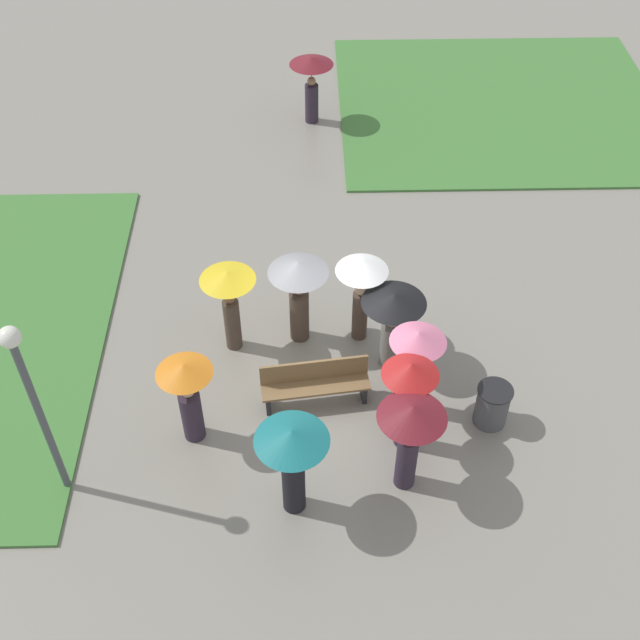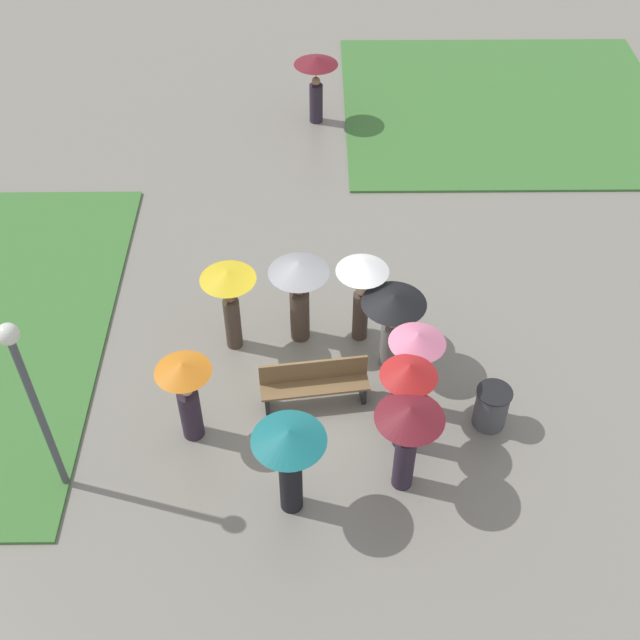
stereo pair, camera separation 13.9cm
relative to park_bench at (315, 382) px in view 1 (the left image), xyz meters
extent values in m
plane|color=gray|center=(0.11, 0.89, -0.48)|extent=(90.00, 90.00, 0.00)
cube|color=#427A38|center=(5.28, 10.27, -0.45)|extent=(8.80, 7.85, 0.06)
cube|color=brown|center=(0.01, -0.07, -0.05)|extent=(1.98, 0.67, 0.05)
cube|color=brown|center=(-0.01, 0.11, 0.20)|extent=(1.94, 0.30, 0.45)
cube|color=#232326|center=(-0.86, -0.18, -0.28)|extent=(0.13, 0.39, 0.40)
cube|color=#232326|center=(0.87, 0.04, -0.28)|extent=(0.13, 0.39, 0.40)
cylinder|color=#474C51|center=(-4.15, -1.77, 1.23)|extent=(0.12, 0.12, 3.41)
sphere|color=white|center=(-4.15, -1.77, 3.10)|extent=(0.32, 0.32, 0.32)
cylinder|color=#4C4C51|center=(3.09, -0.56, -0.07)|extent=(0.58, 0.58, 0.81)
cylinder|color=black|center=(3.09, -0.56, 0.35)|extent=(0.63, 0.63, 0.03)
cylinder|color=#47382D|center=(-0.27, 1.61, 0.09)|extent=(0.52, 0.52, 1.13)
sphere|color=brown|center=(-0.27, 1.61, 0.75)|extent=(0.20, 0.20, 0.20)
cylinder|color=#4C4C4F|center=(-0.27, 1.61, 1.02)|extent=(0.02, 0.02, 0.35)
cone|color=gray|center=(-0.27, 1.61, 1.32)|extent=(1.14, 1.14, 0.25)
cylinder|color=#2D2333|center=(-2.12, -0.76, 0.06)|extent=(0.52, 0.52, 1.07)
sphere|color=tan|center=(-2.12, -0.76, 0.71)|extent=(0.22, 0.22, 0.22)
cylinder|color=#4C4C4F|center=(-2.12, -0.76, 0.99)|extent=(0.02, 0.02, 0.35)
cone|color=orange|center=(-2.12, -0.76, 1.26)|extent=(0.95, 0.95, 0.19)
cylinder|color=#2D2333|center=(1.45, -1.81, 0.11)|extent=(0.47, 0.47, 1.18)
sphere|color=beige|center=(1.45, -1.81, 0.80)|extent=(0.20, 0.20, 0.20)
cylinder|color=#4C4C4F|center=(1.45, -1.81, 1.08)|extent=(0.02, 0.02, 0.35)
cone|color=maroon|center=(1.45, -1.81, 1.38)|extent=(1.09, 1.09, 0.24)
cylinder|color=#2D2333|center=(1.50, -0.99, 0.12)|extent=(0.44, 0.44, 1.20)
sphere|color=brown|center=(1.50, -0.99, 0.83)|extent=(0.21, 0.21, 0.21)
cylinder|color=#4C4C4F|center=(1.50, -0.99, 1.11)|extent=(0.02, 0.02, 0.35)
cone|color=red|center=(1.50, -0.99, 1.41)|extent=(0.94, 0.94, 0.25)
cylinder|color=#47382D|center=(-1.54, 1.39, 0.10)|extent=(0.42, 0.42, 1.15)
sphere|color=brown|center=(-1.54, 1.39, 0.78)|extent=(0.21, 0.21, 0.21)
cylinder|color=#4C4C4F|center=(-1.54, 1.39, 1.06)|extent=(0.02, 0.02, 0.35)
cone|color=gold|center=(-1.54, 1.39, 1.33)|extent=(1.03, 1.03, 0.18)
cylinder|color=slate|center=(1.42, 0.88, 0.02)|extent=(0.38, 0.38, 0.99)
sphere|color=beige|center=(1.42, 0.88, 0.62)|extent=(0.22, 0.22, 0.22)
cylinder|color=#4C4C4F|center=(1.42, 0.88, 0.91)|extent=(0.02, 0.02, 0.35)
cone|color=black|center=(1.42, 0.88, 1.18)|extent=(1.18, 1.18, 0.20)
cylinder|color=#47382D|center=(0.89, 1.60, 0.08)|extent=(0.33, 0.33, 1.12)
sphere|color=tan|center=(0.89, 1.60, 0.76)|extent=(0.23, 0.23, 0.23)
cylinder|color=#4C4C4F|center=(0.89, 1.60, 1.05)|extent=(0.02, 0.02, 0.35)
cone|color=white|center=(0.89, 1.60, 1.36)|extent=(0.98, 0.98, 0.26)
cylinder|color=#47382D|center=(1.72, -0.22, 0.10)|extent=(0.44, 0.44, 1.14)
sphere|color=#997051|center=(1.72, -0.22, 0.78)|extent=(0.22, 0.22, 0.22)
cylinder|color=#4C4C4F|center=(1.72, -0.22, 1.06)|extent=(0.02, 0.02, 0.35)
cone|color=pink|center=(1.72, -0.22, 1.35)|extent=(0.97, 0.97, 0.22)
cylinder|color=black|center=(-0.38, -2.22, 0.11)|extent=(0.48, 0.48, 1.17)
sphere|color=tan|center=(-0.38, -2.22, 0.81)|extent=(0.22, 0.22, 0.22)
cylinder|color=#4C4C4F|center=(-0.38, -2.22, 1.09)|extent=(0.02, 0.02, 0.35)
cone|color=#197075|center=(-0.38, -2.22, 1.38)|extent=(1.15, 1.15, 0.22)
cylinder|color=#2D2333|center=(0.09, 9.61, 0.05)|extent=(0.50, 0.50, 1.05)
sphere|color=#997051|center=(0.09, 9.61, 0.69)|extent=(0.22, 0.22, 0.22)
cylinder|color=#4C4C4F|center=(0.09, 9.61, 0.97)|extent=(0.02, 0.02, 0.35)
cone|color=maroon|center=(0.09, 9.61, 1.25)|extent=(1.13, 1.13, 0.20)
camera|label=1|loc=(-0.13, -9.36, 10.90)|focal=45.00mm
camera|label=2|loc=(0.01, -9.36, 10.90)|focal=45.00mm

